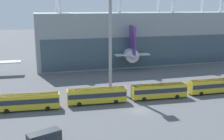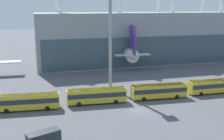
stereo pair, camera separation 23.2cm
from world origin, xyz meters
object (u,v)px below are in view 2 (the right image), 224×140
Objects in this scene: floodlight_mast at (110,31)px; shuttle_bus_2 at (97,95)px; airliner_at_gate_far at (122,50)px; shuttle_bus_3 at (159,90)px; service_van_foreground at (44,137)px; shuttle_bus_4 at (213,85)px; shuttle_bus_1 at (27,101)px.

shuttle_bus_2 is at bearing -120.15° from floodlight_mast.
airliner_at_gate_far reaches higher than shuttle_bus_2.
service_van_foreground is (-26.76, -15.95, -0.61)m from shuttle_bus_3.
shuttle_bus_4 is (29.31, -0.47, 0.00)m from shuttle_bus_2.
floodlight_mast is (-13.34, -31.18, 10.14)m from airliner_at_gate_far.
shuttle_bus_4 is 2.39× the size of service_van_foreground.
shuttle_bus_3 is 31.16m from service_van_foreground.
shuttle_bus_1 is 2.42× the size of service_van_foreground.
shuttle_bus_4 is at bearing 3.47° from shuttle_bus_2.
shuttle_bus_2 is 14.67m from shuttle_bus_3.
shuttle_bus_3 is 2.41× the size of service_van_foreground.
service_van_foreground is at bearing 154.81° from airliner_at_gate_far.
airliner_at_gate_far is 43.13m from shuttle_bus_4.
shuttle_bus_4 is at bearing -163.23° from airliner_at_gate_far.
airliner_at_gate_far is 42.31m from shuttle_bus_3.
airliner_at_gate_far is at bearing 66.84° from floodlight_mast.
shuttle_bus_2 is (14.66, 0.03, 0.00)m from shuttle_bus_1.
airliner_at_gate_far is 6.83× the size of service_van_foreground.
shuttle_bus_2 and shuttle_bus_3 have the same top height.
floodlight_mast is (-8.74, 10.78, 13.11)m from shuttle_bus_3.
airliner_at_gate_far is at bearing 55.94° from shuttle_bus_1.
shuttle_bus_3 is 0.50× the size of floodlight_mast.
shuttle_bus_3 is (29.31, -0.56, 0.00)m from shuttle_bus_1.
shuttle_bus_3 and shuttle_bus_4 have the same top height.
shuttle_bus_1 is at bearing -175.51° from shuttle_bus_2.
shuttle_bus_4 reaches higher than service_van_foreground.
shuttle_bus_1 is at bearing -153.60° from floodlight_mast.
shuttle_bus_4 is 0.50× the size of floodlight_mast.
floodlight_mast reaches higher than shuttle_bus_3.
shuttle_bus_1 is (-33.91, -41.40, -2.97)m from airliner_at_gate_far.
shuttle_bus_4 is (43.97, -0.44, 0.00)m from shuttle_bus_1.
service_van_foreground is (-12.11, -16.54, -0.61)m from shuttle_bus_2.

